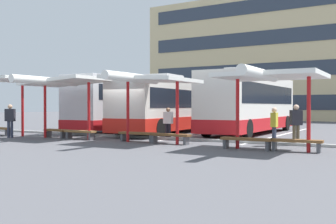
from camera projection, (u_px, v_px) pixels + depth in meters
ground_plane at (129, 138)px, 20.27m from camera, size 160.00×160.00×0.00m
terminal_building at (293, 60)px, 51.11m from camera, size 34.89×14.06×17.88m
coach_bus_0 at (135, 104)px, 27.54m from camera, size 3.12×12.50×3.82m
coach_bus_1 at (175, 107)px, 24.88m from camera, size 3.11×11.76×3.51m
coach_bus_2 at (251, 104)px, 23.87m from camera, size 2.62×10.99×3.80m
lane_stripe_0 at (114, 129)px, 29.03m from camera, size 0.16×14.00×0.01m
lane_stripe_1 at (162, 130)px, 26.97m from camera, size 0.16×14.00×0.01m
lane_stripe_2 at (217, 132)px, 24.91m from camera, size 0.16×14.00×0.01m
lane_stripe_3 at (282, 135)px, 22.85m from camera, size 0.16×14.00×0.01m
waiting_shelter_0 at (0, 80)px, 22.12m from camera, size 4.04×4.83×3.36m
bench_0 at (2, 130)px, 22.26m from camera, size 1.54×0.57×0.45m
waiting_shelter_1 at (62, 83)px, 19.72m from camera, size 4.02×4.69×3.08m
bench_1 at (56, 131)px, 20.59m from camera, size 1.57×0.58×0.45m
bench_2 at (80, 133)px, 19.56m from camera, size 1.77×0.44×0.45m
waiting_shelter_2 at (148, 80)px, 17.35m from camera, size 3.61×4.85×3.03m
bench_3 at (137, 134)px, 18.25m from camera, size 1.90×0.46×0.45m
bench_4 at (170, 136)px, 17.24m from camera, size 1.92×0.45×0.45m
waiting_shelter_3 at (270, 77)px, 14.44m from camera, size 3.65×4.89×2.93m
bench_5 at (246, 141)px, 15.00m from camera, size 1.99×0.46×0.45m
bench_6 at (296, 142)px, 14.24m from camera, size 1.86×0.49×0.45m
platform_kerb at (134, 137)px, 20.63m from camera, size 44.00×0.24×0.12m
waiting_passenger_0 at (168, 121)px, 19.65m from camera, size 0.46×0.23×1.58m
waiting_passenger_1 at (296, 122)px, 16.54m from camera, size 0.51×0.50×1.72m
waiting_passenger_2 at (10, 118)px, 20.69m from camera, size 0.55×0.41×1.74m
waiting_passenger_3 at (274, 124)px, 16.33m from camera, size 0.25×0.47×1.60m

